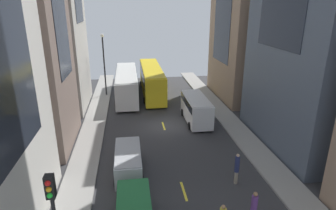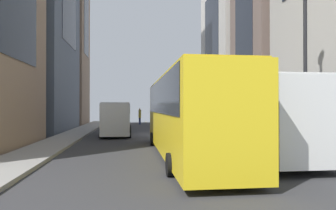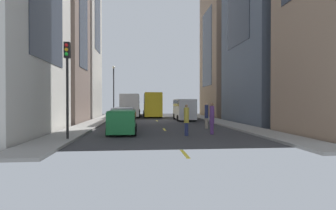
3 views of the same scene
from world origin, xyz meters
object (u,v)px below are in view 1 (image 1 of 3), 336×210
object	(u,v)px
pedestrian_crossing_mid	(237,168)
city_bus_white	(127,82)
delivery_van_white	(196,108)
pedestrian_waiting_curb	(254,209)
car_silver_0	(128,160)
streetcar_yellow	(152,78)

from	to	relation	value
pedestrian_crossing_mid	city_bus_white	bearing A→B (deg)	-33.86
delivery_van_white	pedestrian_waiting_curb	distance (m)	14.75
delivery_van_white	pedestrian_waiting_curb	xyz separation A→B (m)	(-0.37, -14.74, -0.34)
car_silver_0	city_bus_white	bearing A→B (deg)	90.04
pedestrian_waiting_curb	delivery_van_white	bearing A→B (deg)	-148.15
delivery_van_white	pedestrian_waiting_curb	size ratio (longest dim) A/B	2.66
pedestrian_waiting_curb	pedestrian_crossing_mid	size ratio (longest dim) A/B	1.00
car_silver_0	delivery_van_white	bearing A→B (deg)	51.28
delivery_van_white	car_silver_0	world-z (taller)	delivery_van_white
city_bus_white	pedestrian_waiting_curb	bearing A→B (deg)	-74.83
city_bus_white	streetcar_yellow	size ratio (longest dim) A/B	0.95
delivery_van_white	pedestrian_crossing_mid	bearing A→B (deg)	-88.98
car_silver_0	pedestrian_crossing_mid	xyz separation A→B (m)	(7.05, -2.26, 0.16)
pedestrian_waiting_curb	streetcar_yellow	bearing A→B (deg)	-139.39
streetcar_yellow	pedestrian_crossing_mid	distance (m)	21.51
city_bus_white	pedestrian_waiting_curb	distance (m)	24.82
city_bus_white	delivery_van_white	xyz separation A→B (m)	(6.87, -9.20, -0.49)
streetcar_yellow	pedestrian_waiting_curb	world-z (taller)	streetcar_yellow
streetcar_yellow	delivery_van_white	bearing A→B (deg)	-70.87
city_bus_white	car_silver_0	bearing A→B (deg)	-89.96
streetcar_yellow	car_silver_0	size ratio (longest dim) A/B	2.79
streetcar_yellow	pedestrian_crossing_mid	size ratio (longest dim) A/B	5.84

